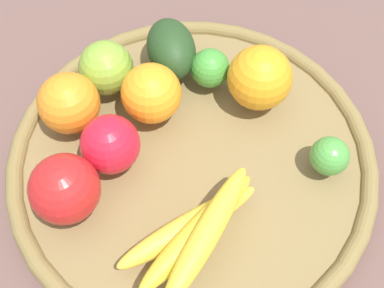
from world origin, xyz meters
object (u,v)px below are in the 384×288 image
(orange_0, at_px, (260,78))
(orange_2, at_px, (151,93))
(apple_1, at_px, (110,144))
(apple_0, at_px, (65,189))
(apple_2, at_px, (106,68))
(avocado, at_px, (171,49))
(lime_0, at_px, (210,68))
(lime_1, at_px, (330,156))
(orange_1, at_px, (67,106))
(banana_bunch, at_px, (197,231))

(orange_0, xyz_separation_m, orange_2, (-0.12, -0.06, -0.00))
(apple_1, distance_m, apple_0, 0.07)
(apple_2, height_order, avocado, apple_2)
(orange_0, height_order, lime_0, orange_0)
(avocado, distance_m, lime_0, 0.06)
(apple_2, bearing_deg, avocado, 40.94)
(avocado, bearing_deg, apple_0, -100.35)
(apple_2, distance_m, apple_0, 0.17)
(lime_1, xyz_separation_m, lime_0, (-0.16, 0.08, 0.00))
(lime_1, bearing_deg, orange_1, -173.53)
(avocado, height_order, apple_0, apple_0)
(lime_1, distance_m, orange_2, 0.22)
(apple_1, distance_m, lime_0, 0.16)
(orange_2, bearing_deg, avocado, 91.54)
(orange_2, bearing_deg, apple_1, -104.38)
(apple_1, height_order, orange_2, orange_2)
(lime_0, bearing_deg, orange_2, -127.99)
(apple_0, bearing_deg, lime_1, 27.29)
(orange_0, relative_size, orange_1, 1.07)
(lime_0, bearing_deg, apple_2, -159.12)
(apple_1, xyz_separation_m, lime_1, (0.24, 0.07, -0.01))
(banana_bunch, distance_m, lime_0, 0.22)
(orange_1, bearing_deg, apple_2, 74.19)
(avocado, height_order, lime_0, avocado)
(orange_0, bearing_deg, apple_2, -168.51)
(orange_1, xyz_separation_m, lime_0, (0.14, 0.11, -0.01))
(apple_1, distance_m, lime_1, 0.25)
(lime_1, xyz_separation_m, apple_0, (-0.26, -0.13, 0.02))
(apple_1, bearing_deg, avocado, 83.42)
(lime_1, height_order, apple_0, apple_0)
(orange_2, bearing_deg, banana_bunch, -54.73)
(lime_1, height_order, avocado, avocado)
(apple_1, bearing_deg, lime_1, 15.67)
(apple_1, relative_size, orange_1, 0.93)
(orange_0, bearing_deg, lime_0, 172.61)
(orange_2, distance_m, apple_0, 0.15)
(orange_1, bearing_deg, lime_1, 6.47)
(orange_2, height_order, apple_0, apple_0)
(orange_1, bearing_deg, lime_0, 39.35)
(lime_0, bearing_deg, apple_0, -114.13)
(lime_1, bearing_deg, apple_1, -164.33)
(banana_bunch, xyz_separation_m, lime_1, (0.11, 0.13, -0.00))
(apple_1, distance_m, orange_1, 0.07)
(banana_bunch, bearing_deg, apple_2, 135.56)
(orange_2, distance_m, avocado, 0.08)
(apple_2, xyz_separation_m, apple_0, (0.02, -0.17, 0.00))
(apple_2, distance_m, orange_1, 0.07)
(banana_bunch, distance_m, apple_0, 0.14)
(lime_1, xyz_separation_m, orange_1, (-0.30, -0.03, 0.01))
(apple_1, relative_size, orange_0, 0.86)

